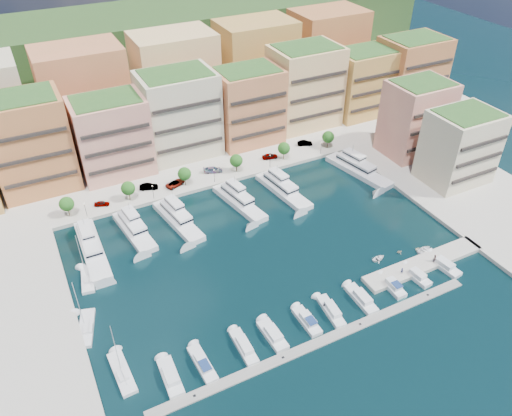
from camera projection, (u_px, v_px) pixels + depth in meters
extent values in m
plane|color=black|center=(265.00, 248.00, 120.97)|extent=(400.00, 400.00, 0.00)
cube|color=#9E998E|center=(178.00, 139.00, 165.62)|extent=(220.00, 64.00, 2.00)
cube|color=#9E998E|center=(477.00, 199.00, 137.88)|extent=(34.00, 76.00, 2.00)
cube|color=#1D3A18|center=(138.00, 88.00, 200.18)|extent=(240.00, 40.00, 58.00)
cube|color=gray|center=(323.00, 341.00, 98.27)|extent=(72.00, 2.20, 0.35)
cube|color=#9E998E|center=(423.00, 265.00, 116.10)|extent=(32.00, 5.00, 2.00)
cube|color=#B66E3C|center=(31.00, 144.00, 134.07)|extent=(20.00, 16.00, 26.00)
cube|color=black|center=(35.00, 158.00, 128.13)|extent=(18.40, 0.50, 0.90)
cube|color=#295321|center=(17.00, 98.00, 126.17)|extent=(17.60, 14.08, 0.80)
cube|color=#E09B7D|center=(112.00, 137.00, 141.49)|extent=(20.00, 15.00, 22.00)
cube|color=black|center=(119.00, 149.00, 135.91)|extent=(18.40, 0.50, 0.90)
cube|color=#295321|center=(105.00, 100.00, 134.76)|extent=(17.60, 13.20, 0.80)
cube|color=beige|center=(179.00, 115.00, 149.72)|extent=(22.00, 16.00, 25.00)
cube|color=black|center=(189.00, 126.00, 143.78)|extent=(20.24, 0.50, 0.90)
cube|color=#295321|center=(175.00, 74.00, 142.11)|extent=(19.36, 14.08, 0.80)
cube|color=#D0754E|center=(248.00, 107.00, 156.92)|extent=(20.00, 15.00, 23.00)
cube|color=black|center=(259.00, 116.00, 151.34)|extent=(18.40, 0.50, 0.90)
cube|color=#295321|center=(248.00, 70.00, 149.90)|extent=(17.60, 13.20, 0.80)
cube|color=#DEBD76|center=(305.00, 87.00, 165.52)|extent=(22.00, 16.00, 26.00)
cube|color=black|center=(318.00, 96.00, 159.58)|extent=(20.24, 0.50, 0.90)
cube|color=#295321|center=(307.00, 47.00, 157.61)|extent=(19.36, 14.08, 0.80)
cube|color=#BF8646|center=(361.00, 84.00, 173.30)|extent=(20.00, 15.00, 22.00)
cube|color=black|center=(375.00, 92.00, 167.72)|extent=(18.40, 0.50, 0.90)
cube|color=#295321|center=(366.00, 51.00, 166.58)|extent=(17.60, 13.20, 0.80)
cube|color=#B66E3C|center=(410.00, 73.00, 178.58)|extent=(22.00, 16.00, 24.00)
cube|color=black|center=(427.00, 81.00, 172.64)|extent=(20.24, 0.50, 0.90)
cube|color=#295321|center=(417.00, 38.00, 171.27)|extent=(19.36, 14.08, 0.80)
cube|color=#E09B7D|center=(416.00, 119.00, 150.97)|extent=(18.00, 14.00, 22.00)
cube|color=black|center=(433.00, 129.00, 145.75)|extent=(16.56, 0.50, 0.90)
cube|color=#295321|center=(423.00, 83.00, 144.24)|extent=(15.84, 12.32, 0.80)
cube|color=beige|center=(459.00, 148.00, 138.59)|extent=(18.00, 14.00, 20.00)
cube|color=black|center=(480.00, 160.00, 133.37)|extent=(16.56, 0.50, 0.90)
cube|color=#295321|center=(469.00, 114.00, 132.46)|extent=(15.84, 12.32, 0.80)
cube|color=#D0754E|center=(85.00, 95.00, 155.68)|extent=(26.00, 18.00, 30.00)
cube|color=#DEBD76|center=(176.00, 78.00, 166.65)|extent=(26.00, 18.00, 30.00)
cube|color=#BF8646|center=(256.00, 64.00, 177.62)|extent=(26.00, 18.00, 30.00)
cube|color=#B66E3C|center=(326.00, 51.00, 188.59)|extent=(26.00, 18.00, 30.00)
cylinder|color=#473323|center=(69.00, 211.00, 128.99)|extent=(0.24, 0.24, 3.00)
sphere|color=#194B15|center=(67.00, 204.00, 127.67)|extent=(3.80, 3.80, 3.80)
cylinder|color=#473323|center=(129.00, 195.00, 134.84)|extent=(0.24, 0.24, 3.00)
sphere|color=#194B15|center=(128.00, 188.00, 133.52)|extent=(3.80, 3.80, 3.80)
cylinder|color=#473323|center=(185.00, 181.00, 140.69)|extent=(0.24, 0.24, 3.00)
sphere|color=#194B15|center=(184.00, 174.00, 139.37)|extent=(3.80, 3.80, 3.80)
cylinder|color=#473323|center=(236.00, 167.00, 146.54)|extent=(0.24, 0.24, 3.00)
sphere|color=#194B15|center=(236.00, 161.00, 145.22)|extent=(3.80, 3.80, 3.80)
cylinder|color=#473323|center=(284.00, 155.00, 152.39)|extent=(0.24, 0.24, 3.00)
sphere|color=#194B15|center=(284.00, 148.00, 151.07)|extent=(3.80, 3.80, 3.80)
cylinder|color=#473323|center=(328.00, 143.00, 158.25)|extent=(0.24, 0.24, 3.00)
sphere|color=#194B15|center=(328.00, 137.00, 156.92)|extent=(3.80, 3.80, 3.80)
cylinder|color=black|center=(86.00, 210.00, 128.50)|extent=(0.10, 0.10, 4.00)
sphere|color=#FFF2CC|center=(84.00, 204.00, 127.30)|extent=(0.30, 0.30, 0.30)
cylinder|color=black|center=(153.00, 192.00, 135.09)|extent=(0.10, 0.10, 4.00)
sphere|color=#FFF2CC|center=(152.00, 186.00, 133.88)|extent=(0.30, 0.30, 0.30)
cylinder|color=black|center=(214.00, 176.00, 141.67)|extent=(0.10, 0.10, 4.00)
sphere|color=#FFF2CC|center=(214.00, 170.00, 140.46)|extent=(0.30, 0.30, 0.30)
cylinder|color=black|center=(270.00, 161.00, 148.25)|extent=(0.10, 0.10, 4.00)
sphere|color=#FFF2CC|center=(270.00, 155.00, 147.04)|extent=(0.30, 0.30, 0.30)
cylinder|color=black|center=(321.00, 148.00, 154.83)|extent=(0.10, 0.10, 4.00)
sphere|color=#FFF2CC|center=(322.00, 142.00, 153.62)|extent=(0.30, 0.30, 0.30)
cube|color=silver|center=(93.00, 252.00, 119.41)|extent=(4.96, 23.57, 2.30)
cube|color=silver|center=(89.00, 239.00, 119.90)|extent=(3.98, 12.98, 1.80)
cube|color=black|center=(89.00, 239.00, 119.90)|extent=(4.04, 13.04, 0.55)
cube|color=silver|center=(86.00, 230.00, 120.31)|extent=(2.88, 7.09, 1.40)
cylinder|color=#B2B2B7|center=(84.00, 221.00, 120.38)|extent=(0.14, 0.14, 1.80)
cube|color=silver|center=(135.00, 233.00, 125.19)|extent=(6.85, 18.99, 2.30)
cube|color=silver|center=(131.00, 222.00, 125.32)|extent=(4.99, 10.60, 1.80)
cube|color=black|center=(131.00, 222.00, 125.32)|extent=(5.06, 10.67, 0.55)
cube|color=silver|center=(129.00, 214.00, 125.44)|extent=(3.41, 5.87, 1.40)
cylinder|color=#B2B2B7|center=(127.00, 207.00, 125.30)|extent=(0.14, 0.14, 1.80)
cube|color=black|center=(135.00, 234.00, 125.46)|extent=(6.91, 19.05, 0.35)
cube|color=silver|center=(178.00, 222.00, 128.66)|extent=(7.65, 20.78, 2.30)
cube|color=silver|center=(175.00, 212.00, 128.91)|extent=(5.38, 11.62, 1.80)
cube|color=black|center=(175.00, 212.00, 128.91)|extent=(5.45, 11.69, 0.55)
cube|color=silver|center=(172.00, 203.00, 129.14)|extent=(3.60, 6.45, 1.40)
cylinder|color=#B2B2B7|center=(170.00, 196.00, 129.08)|extent=(0.14, 0.14, 1.80)
cube|color=silver|center=(239.00, 204.00, 135.15)|extent=(7.78, 20.54, 2.30)
cube|color=silver|center=(236.00, 194.00, 135.39)|extent=(5.40, 11.50, 1.80)
cube|color=black|center=(236.00, 194.00, 135.39)|extent=(5.47, 11.57, 0.55)
cube|color=silver|center=(233.00, 186.00, 135.60)|extent=(3.58, 6.39, 1.40)
cylinder|color=#B2B2B7|center=(231.00, 179.00, 135.53)|extent=(0.14, 0.14, 1.80)
cube|color=silver|center=(283.00, 192.00, 139.74)|extent=(7.38, 21.40, 2.30)
cube|color=silver|center=(280.00, 183.00, 140.04)|extent=(5.30, 11.93, 1.80)
cube|color=black|center=(280.00, 183.00, 140.04)|extent=(5.37, 12.00, 0.55)
cube|color=silver|center=(277.00, 175.00, 140.31)|extent=(3.60, 6.60, 1.40)
cylinder|color=#B2B2B7|center=(275.00, 168.00, 140.27)|extent=(0.14, 0.14, 1.80)
cube|color=black|center=(283.00, 194.00, 140.01)|extent=(7.44, 21.45, 0.35)
cube|color=silver|center=(359.00, 172.00, 148.30)|extent=(9.51, 23.34, 2.30)
cube|color=silver|center=(355.00, 163.00, 148.74)|extent=(6.53, 13.11, 1.80)
cube|color=black|center=(355.00, 163.00, 148.74)|extent=(6.60, 13.18, 0.55)
cube|color=silver|center=(352.00, 155.00, 149.11)|extent=(4.30, 7.30, 1.40)
cylinder|color=#B2B2B7|center=(350.00, 149.00, 149.15)|extent=(0.14, 0.14, 1.80)
cube|color=silver|center=(171.00, 378.00, 91.28)|extent=(3.11, 8.82, 1.40)
cube|color=silver|center=(171.00, 375.00, 90.20)|extent=(2.34, 4.26, 1.10)
cube|color=black|center=(168.00, 369.00, 91.61)|extent=(2.05, 0.16, 0.55)
cube|color=silver|center=(203.00, 365.00, 93.59)|extent=(2.89, 9.25, 1.40)
cube|color=silver|center=(203.00, 362.00, 92.49)|extent=(2.13, 4.47, 1.10)
cube|color=black|center=(199.00, 356.00, 93.96)|extent=(1.78, 0.18, 0.55)
cube|color=navy|center=(205.00, 365.00, 91.28)|extent=(1.85, 2.82, 0.12)
cube|color=silver|center=(244.00, 348.00, 96.73)|extent=(2.56, 9.05, 1.40)
cube|color=silver|center=(245.00, 345.00, 95.64)|extent=(1.97, 4.36, 1.10)
cube|color=black|center=(241.00, 339.00, 97.08)|extent=(1.76, 0.12, 0.55)
cube|color=silver|center=(272.00, 336.00, 99.05)|extent=(3.11, 8.48, 1.40)
cube|color=silver|center=(274.00, 333.00, 97.98)|extent=(2.35, 4.10, 1.10)
cube|color=black|center=(270.00, 328.00, 99.34)|extent=(2.05, 0.17, 0.55)
cube|color=silver|center=(307.00, 322.00, 101.97)|extent=(2.64, 8.06, 1.40)
cube|color=silver|center=(308.00, 319.00, 100.91)|extent=(2.03, 3.88, 1.10)
cube|color=black|center=(304.00, 314.00, 102.22)|extent=(1.84, 0.12, 0.55)
cube|color=navy|center=(311.00, 320.00, 99.81)|extent=(1.81, 2.43, 0.12)
cube|color=silver|center=(331.00, 312.00, 104.12)|extent=(3.28, 9.30, 1.40)
cube|color=silver|center=(333.00, 309.00, 103.03)|extent=(2.29, 4.54, 1.10)
cube|color=black|center=(328.00, 304.00, 104.49)|extent=(1.72, 0.27, 0.55)
cube|color=silver|center=(361.00, 300.00, 106.94)|extent=(2.91, 9.07, 1.40)
cube|color=silver|center=(363.00, 297.00, 105.85)|extent=(2.23, 4.37, 1.10)
cube|color=black|center=(358.00, 292.00, 107.30)|extent=(2.00, 0.13, 0.55)
cube|color=silver|center=(392.00, 287.00, 110.01)|extent=(2.71, 7.38, 1.40)
cube|color=silver|center=(394.00, 284.00, 108.98)|extent=(2.07, 3.56, 1.10)
cube|color=black|center=(389.00, 280.00, 110.18)|extent=(1.86, 0.13, 0.55)
cube|color=navy|center=(397.00, 285.00, 107.94)|extent=(1.84, 2.23, 0.12)
cube|color=silver|center=(416.00, 277.00, 112.53)|extent=(3.22, 7.53, 1.40)
cube|color=silver|center=(418.00, 274.00, 111.50)|extent=(2.30, 3.69, 1.10)
cube|color=black|center=(413.00, 271.00, 112.71)|extent=(1.82, 0.28, 0.55)
cube|color=silver|center=(443.00, 266.00, 115.46)|extent=(3.79, 9.10, 1.40)
cube|color=silver|center=(445.00, 263.00, 114.37)|extent=(2.63, 4.47, 1.10)
cube|color=black|center=(439.00, 259.00, 115.79)|extent=(1.96, 0.34, 0.55)
cube|color=silver|center=(87.00, 329.00, 100.57)|extent=(5.47, 10.25, 1.20)
cube|color=silver|center=(87.00, 329.00, 99.33)|extent=(2.31, 2.84, 0.60)
cylinder|color=#B2B2B7|center=(79.00, 304.00, 97.04)|extent=(0.14, 0.14, 12.00)
cylinder|color=#B2B2B7|center=(86.00, 329.00, 98.57)|extent=(1.35, 4.29, 0.10)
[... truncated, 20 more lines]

